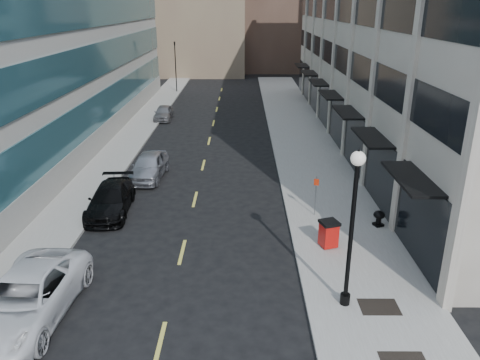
{
  "coord_description": "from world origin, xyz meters",
  "views": [
    {
      "loc": [
        2.67,
        -10.31,
        10.35
      ],
      "look_at": [
        2.56,
        10.54,
        2.47
      ],
      "focal_mm": 35.0,
      "sensor_mm": 36.0,
      "label": 1
    }
  ],
  "objects_px": {
    "lamppost": "(353,217)",
    "sign_post": "(316,190)",
    "traffic_signal": "(175,45)",
    "car_white_van": "(26,298)",
    "car_black_pickup": "(111,199)",
    "car_silver_sedan": "(149,166)",
    "car_grey_sedan": "(164,113)",
    "trash_bin": "(329,233)",
    "urn_planter": "(379,217)"
  },
  "relations": [
    {
      "from": "traffic_signal",
      "to": "sign_post",
      "type": "distance_m",
      "value": 38.52
    },
    {
      "from": "car_black_pickup",
      "to": "car_grey_sedan",
      "type": "xyz_separation_m",
      "value": [
        -0.55,
        21.13,
        -0.06
      ]
    },
    {
      "from": "trash_bin",
      "to": "sign_post",
      "type": "bearing_deg",
      "value": 73.38
    },
    {
      "from": "car_white_van",
      "to": "urn_planter",
      "type": "relative_size",
      "value": 7.86
    },
    {
      "from": "lamppost",
      "to": "urn_planter",
      "type": "relative_size",
      "value": 7.62
    },
    {
      "from": "trash_bin",
      "to": "sign_post",
      "type": "distance_m",
      "value": 3.4
    },
    {
      "from": "car_silver_sedan",
      "to": "sign_post",
      "type": "height_order",
      "value": "sign_post"
    },
    {
      "from": "car_black_pickup",
      "to": "sign_post",
      "type": "distance_m",
      "value": 10.7
    },
    {
      "from": "car_black_pickup",
      "to": "car_white_van",
      "type": "bearing_deg",
      "value": -96.83
    },
    {
      "from": "car_grey_sedan",
      "to": "urn_planter",
      "type": "bearing_deg",
      "value": -59.2
    },
    {
      "from": "urn_planter",
      "to": "car_grey_sedan",
      "type": "bearing_deg",
      "value": 121.61
    },
    {
      "from": "car_white_van",
      "to": "car_grey_sedan",
      "type": "relative_size",
      "value": 1.55
    },
    {
      "from": "trash_bin",
      "to": "urn_planter",
      "type": "relative_size",
      "value": 1.6
    },
    {
      "from": "car_grey_sedan",
      "to": "lamppost",
      "type": "xyz_separation_m",
      "value": [
        11.2,
        -29.38,
        2.96
      ]
    },
    {
      "from": "urn_planter",
      "to": "traffic_signal",
      "type": "bearing_deg",
      "value": 111.54
    },
    {
      "from": "car_black_pickup",
      "to": "lamppost",
      "type": "distance_m",
      "value": 13.78
    },
    {
      "from": "trash_bin",
      "to": "urn_planter",
      "type": "height_order",
      "value": "trash_bin"
    },
    {
      "from": "traffic_signal",
      "to": "trash_bin",
      "type": "xyz_separation_m",
      "value": [
        12.02,
        -39.72,
        -4.9
      ]
    },
    {
      "from": "sign_post",
      "to": "urn_planter",
      "type": "xyz_separation_m",
      "value": [
        2.95,
        -1.21,
        -0.92
      ]
    },
    {
      "from": "car_white_van",
      "to": "car_silver_sedan",
      "type": "xyz_separation_m",
      "value": [
        1.6,
        14.18,
        -0.04
      ]
    },
    {
      "from": "lamppost",
      "to": "traffic_signal",
      "type": "bearing_deg",
      "value": 105.13
    },
    {
      "from": "car_grey_sedan",
      "to": "trash_bin",
      "type": "xyz_separation_m",
      "value": [
        11.32,
        -25.1,
        0.15
      ]
    },
    {
      "from": "lamppost",
      "to": "sign_post",
      "type": "relative_size",
      "value": 2.78
    },
    {
      "from": "traffic_signal",
      "to": "lamppost",
      "type": "distance_m",
      "value": 45.63
    },
    {
      "from": "car_black_pickup",
      "to": "sign_post",
      "type": "xyz_separation_m",
      "value": [
        10.65,
        -0.65,
        0.82
      ]
    },
    {
      "from": "car_white_van",
      "to": "traffic_signal",
      "type": "bearing_deg",
      "value": 94.32
    },
    {
      "from": "car_black_pickup",
      "to": "urn_planter",
      "type": "relative_size",
      "value": 6.46
    },
    {
      "from": "sign_post",
      "to": "car_white_van",
      "type": "bearing_deg",
      "value": -125.33
    },
    {
      "from": "urn_planter",
      "to": "trash_bin",
      "type": "bearing_deg",
      "value": -143.35
    },
    {
      "from": "car_white_van",
      "to": "car_silver_sedan",
      "type": "bearing_deg",
      "value": 86.99
    },
    {
      "from": "sign_post",
      "to": "lamppost",
      "type": "bearing_deg",
      "value": -71.93
    },
    {
      "from": "car_white_van",
      "to": "sign_post",
      "type": "relative_size",
      "value": 2.87
    },
    {
      "from": "car_white_van",
      "to": "car_black_pickup",
      "type": "xyz_separation_m",
      "value": [
        0.55,
        8.97,
        -0.12
      ]
    },
    {
      "from": "car_white_van",
      "to": "urn_planter",
      "type": "distance_m",
      "value": 15.83
    },
    {
      "from": "traffic_signal",
      "to": "urn_planter",
      "type": "xyz_separation_m",
      "value": [
        14.85,
        -37.61,
        -5.1
      ]
    },
    {
      "from": "car_grey_sedan",
      "to": "trash_bin",
      "type": "relative_size",
      "value": 3.17
    },
    {
      "from": "traffic_signal",
      "to": "car_grey_sedan",
      "type": "relative_size",
      "value": 1.78
    },
    {
      "from": "car_black_pickup",
      "to": "car_silver_sedan",
      "type": "bearing_deg",
      "value": 75.32
    },
    {
      "from": "sign_post",
      "to": "urn_planter",
      "type": "distance_m",
      "value": 3.32
    },
    {
      "from": "car_grey_sedan",
      "to": "sign_post",
      "type": "height_order",
      "value": "sign_post"
    },
    {
      "from": "car_white_van",
      "to": "car_black_pickup",
      "type": "bearing_deg",
      "value": 89.91
    },
    {
      "from": "car_white_van",
      "to": "urn_planter",
      "type": "height_order",
      "value": "car_white_van"
    },
    {
      "from": "car_white_van",
      "to": "car_grey_sedan",
      "type": "xyz_separation_m",
      "value": [
        0.0,
        30.1,
        -0.18
      ]
    },
    {
      "from": "lamppost",
      "to": "urn_planter",
      "type": "xyz_separation_m",
      "value": [
        2.95,
        6.39,
        -3.0
      ]
    },
    {
      "from": "traffic_signal",
      "to": "car_black_pickup",
      "type": "height_order",
      "value": "traffic_signal"
    },
    {
      "from": "car_silver_sedan",
      "to": "car_grey_sedan",
      "type": "bearing_deg",
      "value": 99.24
    },
    {
      "from": "car_white_van",
      "to": "car_grey_sedan",
      "type": "distance_m",
      "value": 30.1
    },
    {
      "from": "traffic_signal",
      "to": "car_silver_sedan",
      "type": "distance_m",
      "value": 31.01
    },
    {
      "from": "urn_planter",
      "to": "car_silver_sedan",
      "type": "bearing_deg",
      "value": 150.57
    },
    {
      "from": "sign_post",
      "to": "car_black_pickup",
      "type": "bearing_deg",
      "value": -165.43
    }
  ]
}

